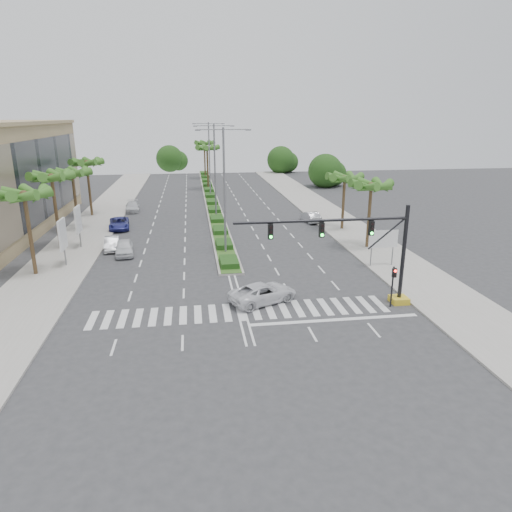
{
  "coord_description": "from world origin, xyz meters",
  "views": [
    {
      "loc": [
        -3.09,
        -28.89,
        13.03
      ],
      "look_at": [
        1.48,
        3.22,
        3.0
      ],
      "focal_mm": 32.0,
      "sensor_mm": 36.0,
      "label": 1
    }
  ],
  "objects": [
    {
      "name": "ground",
      "position": [
        0.0,
        0.0,
        0.0
      ],
      "size": [
        160.0,
        160.0,
        0.0
      ],
      "primitive_type": "plane",
      "color": "#333335",
      "rests_on": "ground"
    },
    {
      "name": "footpath_right",
      "position": [
        15.2,
        20.0,
        0.07
      ],
      "size": [
        6.0,
        120.0,
        0.15
      ],
      "primitive_type": "cube",
      "color": "gray",
      "rests_on": "ground"
    },
    {
      "name": "footpath_left",
      "position": [
        -15.2,
        20.0,
        0.07
      ],
      "size": [
        6.0,
        120.0,
        0.15
      ],
      "primitive_type": "cube",
      "color": "gray",
      "rests_on": "ground"
    },
    {
      "name": "median",
      "position": [
        0.0,
        45.0,
        0.1
      ],
      "size": [
        2.2,
        75.0,
        0.2
      ],
      "primitive_type": "cube",
      "color": "gray",
      "rests_on": "ground"
    },
    {
      "name": "median_grass",
      "position": [
        0.0,
        45.0,
        0.22
      ],
      "size": [
        1.8,
        75.0,
        0.04
      ],
      "primitive_type": "cube",
      "color": "#31561D",
      "rests_on": "median"
    },
    {
      "name": "signal_gantry",
      "position": [
        9.27,
        -0.0,
        3.46
      ],
      "size": [
        12.6,
        1.2,
        7.2
      ],
      "color": "gold",
      "rests_on": "ground"
    },
    {
      "name": "pedestrian_signal",
      "position": [
        10.6,
        -0.68,
        2.04
      ],
      "size": [
        0.28,
        0.36,
        3.0
      ],
      "color": "black",
      "rests_on": "ground"
    },
    {
      "name": "direction_sign",
      "position": [
        13.5,
        7.99,
        2.45
      ],
      "size": [
        2.7,
        0.11,
        3.4
      ],
      "color": "slate",
      "rests_on": "ground"
    },
    {
      "name": "billboard_near",
      "position": [
        -14.5,
        12.0,
        2.96
      ],
      "size": [
        0.18,
        2.1,
        4.35
      ],
      "color": "slate",
      "rests_on": "ground"
    },
    {
      "name": "billboard_far",
      "position": [
        -14.5,
        18.0,
        2.96
      ],
      "size": [
        0.18,
        2.1,
        4.35
      ],
      "color": "slate",
      "rests_on": "ground"
    },
    {
      "name": "palm_left_near",
      "position": [
        -16.5,
        10.0,
        6.69
      ],
      "size": [
        4.57,
        4.68,
        7.55
      ],
      "color": "brown",
      "rests_on": "ground"
    },
    {
      "name": "palm_left_mid",
      "position": [
        -16.5,
        18.0,
        7.08
      ],
      "size": [
        4.57,
        4.68,
        7.95
      ],
      "color": "brown",
      "rests_on": "ground"
    },
    {
      "name": "palm_left_far",
      "position": [
        -16.5,
        26.0,
        6.5
      ],
      "size": [
        4.57,
        4.68,
        7.35
      ],
      "color": "brown",
      "rests_on": "ground"
    },
    {
      "name": "palm_left_end",
      "position": [
        -16.5,
        34.0,
        6.88
      ],
      "size": [
        4.57,
        4.68,
        7.75
      ],
      "color": "brown",
      "rests_on": "ground"
    },
    {
      "name": "palm_right_near",
      "position": [
        14.5,
        14.0,
        6.2
      ],
      "size": [
        4.57,
        4.68,
        7.05
      ],
      "color": "brown",
      "rests_on": "ground"
    },
    {
      "name": "palm_right_far",
      "position": [
        14.5,
        22.0,
        5.91
      ],
      "size": [
        4.57,
        4.68,
        6.75
      ],
      "color": "brown",
      "rests_on": "ground"
    },
    {
      "name": "palm_median_a",
      "position": [
        0.0,
        55.0,
        7.17
      ],
      "size": [
        4.57,
        4.68,
        8.05
      ],
      "color": "brown",
      "rests_on": "ground"
    },
    {
      "name": "palm_median_b",
      "position": [
        0.0,
        70.0,
        7.17
      ],
      "size": [
        4.57,
        4.68,
        8.05
      ],
      "color": "brown",
      "rests_on": "ground"
    },
    {
      "name": "streetlight_near",
      "position": [
        0.0,
        14.0,
        6.81
      ],
      "size": [
        5.1,
        0.25,
        12.0
      ],
      "color": "slate",
      "rests_on": "ground"
    },
    {
      "name": "streetlight_mid",
      "position": [
        0.0,
        30.0,
        6.81
      ],
      "size": [
        5.1,
        0.25,
        12.0
      ],
      "color": "slate",
      "rests_on": "ground"
    },
    {
      "name": "streetlight_far",
      "position": [
        0.0,
        46.0,
        6.81
      ],
      "size": [
        5.1,
        0.25,
        12.0
      ],
      "color": "slate",
      "rests_on": "ground"
    },
    {
      "name": "car_parked_a",
      "position": [
        -9.8,
        15.06,
        0.72
      ],
      "size": [
        2.24,
        4.43,
        1.45
      ],
      "primitive_type": "imported",
      "rotation": [
        0.0,
        0.0,
        0.13
      ],
      "color": "silver",
      "rests_on": "ground"
    },
    {
      "name": "car_parked_b",
      "position": [
        -11.27,
        17.06,
        0.65
      ],
      "size": [
        1.78,
        4.07,
        1.3
      ],
      "primitive_type": "imported",
      "rotation": [
        0.0,
        0.0,
        0.1
      ],
      "color": "#AAAAAF",
      "rests_on": "ground"
    },
    {
      "name": "car_parked_c",
      "position": [
        -11.8,
        25.98,
        0.68
      ],
      "size": [
        2.83,
        5.13,
        1.36
      ],
      "primitive_type": "imported",
      "rotation": [
        0.0,
        0.0,
        0.12
      ],
      "color": "navy",
      "rests_on": "ground"
    },
    {
      "name": "car_parked_d",
      "position": [
        -11.45,
        36.61,
        0.66
      ],
      "size": [
        2.27,
        4.71,
        1.32
      ],
      "primitive_type": "imported",
      "rotation": [
        0.0,
        0.0,
        0.09
      ],
      "color": "silver",
      "rests_on": "ground"
    },
    {
      "name": "car_crossing",
      "position": [
        1.75,
        1.54,
        0.71
      ],
      "size": [
        5.62,
        4.25,
        1.42
      ],
      "primitive_type": "imported",
      "rotation": [
        0.0,
        0.0,
        2.0
      ],
      "color": "white",
      "rests_on": "ground"
    },
    {
      "name": "car_right",
      "position": [
        11.8,
        26.42,
        0.68
      ],
      "size": [
        1.96,
        4.28,
        1.36
      ],
      "primitive_type": "imported",
      "rotation": [
        0.0,
        0.0,
        3.27
      ],
      "color": "#BBBBC0",
      "rests_on": "ground"
    }
  ]
}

